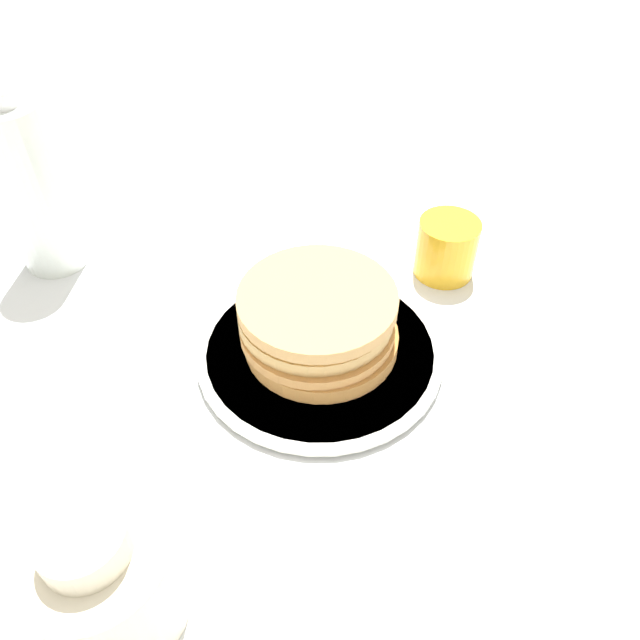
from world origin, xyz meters
The scene contains 6 objects.
ground_plane centered at (0.00, 0.00, 0.00)m, with size 4.00×4.00×0.00m, color white.
plate centered at (0.03, -0.02, 0.01)m, with size 0.26×0.26×0.01m.
pancake_stack centered at (0.03, -0.02, 0.05)m, with size 0.17×0.17×0.08m.
juice_glass centered at (0.23, -0.09, 0.04)m, with size 0.07×0.07×0.07m.
cream_jug centered at (-0.28, -0.01, 0.05)m, with size 0.11×0.11×0.12m.
water_bottle_near centered at (0.02, 0.35, 0.11)m, with size 0.08×0.08×0.22m.
Camera 1 is at (-0.37, -0.24, 0.50)m, focal length 35.00 mm.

